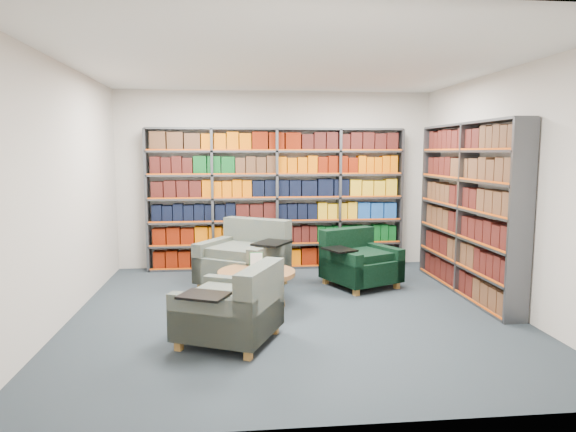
{
  "coord_description": "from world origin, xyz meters",
  "views": [
    {
      "loc": [
        -0.66,
        -5.72,
        1.84
      ],
      "look_at": [
        0.0,
        0.6,
        1.05
      ],
      "focal_mm": 32.0,
      "sensor_mm": 36.0,
      "label": 1
    }
  ],
  "objects": [
    {
      "name": "chair_teal_left",
      "position": [
        -0.5,
        1.25,
        0.37
      ],
      "size": [
        1.37,
        1.37,
        0.91
      ],
      "color": "#092038",
      "rests_on": "ground"
    },
    {
      "name": "bookshelf_right",
      "position": [
        2.34,
        0.6,
        1.1
      ],
      "size": [
        0.28,
        2.5,
        2.2
      ],
      "color": "#47494F",
      "rests_on": "ground"
    },
    {
      "name": "chair_teal_front",
      "position": [
        -0.66,
        -0.89,
        0.31
      ],
      "size": [
        1.13,
        1.15,
        0.78
      ],
      "color": "#092038",
      "rests_on": "ground"
    },
    {
      "name": "room_shell",
      "position": [
        0.0,
        0.0,
        1.4
      ],
      "size": [
        5.02,
        5.02,
        2.82
      ],
      "color": "black",
      "rests_on": "ground"
    },
    {
      "name": "coffee_table",
      "position": [
        -0.41,
        0.27,
        0.35
      ],
      "size": [
        0.93,
        0.93,
        0.65
      ],
      "color": "brown",
      "rests_on": "ground"
    },
    {
      "name": "bookshelf_back",
      "position": [
        0.0,
        2.34,
        1.1
      ],
      "size": [
        4.0,
        0.28,
        2.2
      ],
      "color": "#47494F",
      "rests_on": "ground"
    },
    {
      "name": "chair_green_right",
      "position": [
        1.02,
        1.14,
        0.31
      ],
      "size": [
        1.14,
        1.12,
        0.77
      ],
      "color": "black",
      "rests_on": "ground"
    }
  ]
}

